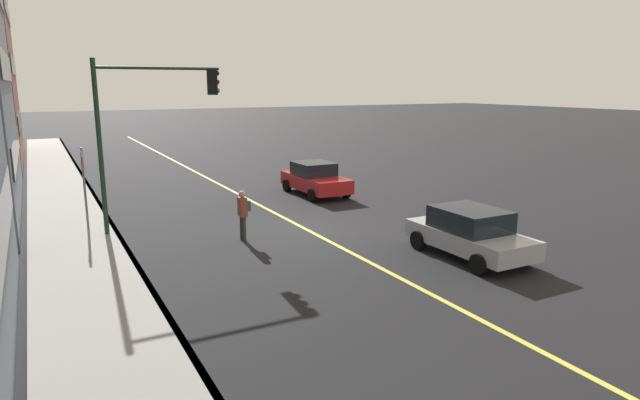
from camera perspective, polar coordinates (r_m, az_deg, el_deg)
ground at (r=19.40m, az=-1.27°, el=-3.24°), size 200.00×200.00×0.00m
sidewalk_slab at (r=17.49m, az=-23.87°, el=-5.78°), size 80.00×2.82×0.15m
curb_edge at (r=17.61m, az=-19.55°, el=-5.31°), size 80.00×0.16×0.15m
lane_stripe_center at (r=19.40m, az=-1.27°, el=-3.22°), size 80.00×0.16×0.01m
car_silver at (r=16.91m, az=15.54°, el=-3.31°), size 4.03×1.99×1.50m
car_red at (r=25.56m, az=-0.53°, el=2.27°), size 4.14×1.96×1.53m
pedestrian_with_backpack at (r=18.12m, az=-8.12°, el=-1.21°), size 0.41×0.37×1.71m
traffic_light_mast at (r=19.44m, az=-17.80°, el=8.47°), size 0.28×4.24×5.97m
street_sign_post at (r=20.49m, az=-23.64°, el=1.64°), size 0.60×0.08×3.02m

